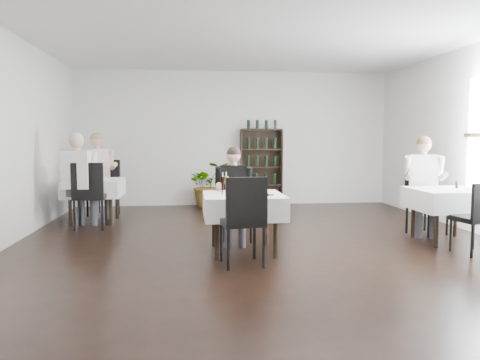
# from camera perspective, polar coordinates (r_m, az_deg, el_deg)

# --- Properties ---
(room_shell) EXTENTS (9.00, 9.00, 9.00)m
(room_shell) POSITION_cam_1_polar(r_m,az_deg,el_deg) (6.11, 3.21, 5.13)
(room_shell) COLOR black
(room_shell) RESTS_ON ground
(wine_shelf) EXTENTS (0.90, 0.28, 1.75)m
(wine_shelf) POSITION_cam_1_polar(r_m,az_deg,el_deg) (10.48, 2.63, 1.50)
(wine_shelf) COLOR black
(wine_shelf) RESTS_ON ground
(main_table) EXTENTS (1.03, 1.03, 0.77)m
(main_table) POSITION_cam_1_polar(r_m,az_deg,el_deg) (6.13, 0.40, -3.11)
(main_table) COLOR black
(main_table) RESTS_ON ground
(left_table) EXTENTS (0.98, 0.98, 0.77)m
(left_table) POSITION_cam_1_polar(r_m,az_deg,el_deg) (8.74, -17.36, -0.91)
(left_table) COLOR black
(left_table) RESTS_ON ground
(right_table) EXTENTS (0.98, 0.98, 0.77)m
(right_table) POSITION_cam_1_polar(r_m,az_deg,el_deg) (7.37, 23.97, -2.17)
(right_table) COLOR black
(right_table) RESTS_ON ground
(potted_tree) EXTENTS (1.07, 0.99, 0.99)m
(potted_tree) POSITION_cam_1_polar(r_m,az_deg,el_deg) (10.28, -3.89, -0.55)
(potted_tree) COLOR #24581E
(potted_tree) RESTS_ON ground
(main_chair_far) EXTENTS (0.55, 0.55, 0.98)m
(main_chair_far) POSITION_cam_1_polar(r_m,az_deg,el_deg) (6.96, 0.06, -2.65)
(main_chair_far) COLOR black
(main_chair_far) RESTS_ON ground
(main_chair_near) EXTENTS (0.54, 0.55, 1.06)m
(main_chair_near) POSITION_cam_1_polar(r_m,az_deg,el_deg) (5.44, 0.47, -4.33)
(main_chair_near) COLOR black
(main_chair_near) RESTS_ON ground
(left_chair_far) EXTENTS (0.63, 0.64, 1.08)m
(left_chair_far) POSITION_cam_1_polar(r_m,az_deg,el_deg) (9.55, -16.11, -0.42)
(left_chair_far) COLOR black
(left_chair_far) RESTS_ON ground
(left_chair_near) EXTENTS (0.52, 0.53, 1.11)m
(left_chair_near) POSITION_cam_1_polar(r_m,az_deg,el_deg) (8.07, -17.91, -1.32)
(left_chair_near) COLOR black
(left_chair_near) RESTS_ON ground
(right_chair_far) EXTENTS (0.63, 0.63, 1.05)m
(right_chair_far) POSITION_cam_1_polar(r_m,az_deg,el_deg) (7.91, 21.41, -1.77)
(right_chair_far) COLOR black
(right_chair_far) RESTS_ON ground
(right_chair_near) EXTENTS (0.50, 0.50, 0.94)m
(right_chair_near) POSITION_cam_1_polar(r_m,az_deg,el_deg) (6.72, 27.06, -3.68)
(right_chair_near) COLOR black
(right_chair_near) RESTS_ON ground
(diner_main) EXTENTS (0.53, 0.53, 1.38)m
(diner_main) POSITION_cam_1_polar(r_m,az_deg,el_deg) (6.62, -0.75, -0.92)
(diner_main) COLOR #393940
(diner_main) RESTS_ON ground
(diner_left_far) EXTENTS (0.70, 0.74, 1.62)m
(diner_left_far) POSITION_cam_1_polar(r_m,az_deg,el_deg) (9.36, -16.94, 1.43)
(diner_left_far) COLOR #393940
(diner_left_far) RESTS_ON ground
(diner_left_near) EXTENTS (0.64, 0.67, 1.60)m
(diner_left_near) POSITION_cam_1_polar(r_m,az_deg,el_deg) (8.13, -19.00, 0.81)
(diner_left_near) COLOR #393940
(diner_left_near) RESTS_ON ground
(diner_right_far) EXTENTS (0.65, 0.69, 1.54)m
(diner_right_far) POSITION_cam_1_polar(r_m,az_deg,el_deg) (7.81, 21.48, 0.30)
(diner_right_far) COLOR #393940
(diner_right_far) RESTS_ON ground
(plate_far) EXTENTS (0.25, 0.25, 0.07)m
(plate_far) POSITION_cam_1_polar(r_m,az_deg,el_deg) (6.27, 0.60, -1.40)
(plate_far) COLOR white
(plate_far) RESTS_ON main_table
(plate_near) EXTENTS (0.28, 0.28, 0.07)m
(plate_near) POSITION_cam_1_polar(r_m,az_deg,el_deg) (6.01, 1.12, -1.68)
(plate_near) COLOR white
(plate_near) RESTS_ON main_table
(pilsner_dark) EXTENTS (0.07, 0.07, 0.30)m
(pilsner_dark) POSITION_cam_1_polar(r_m,az_deg,el_deg) (5.97, -2.12, -0.71)
(pilsner_dark) COLOR black
(pilsner_dark) RESTS_ON main_table
(pilsner_lager) EXTENTS (0.07, 0.07, 0.28)m
(pilsner_lager) POSITION_cam_1_polar(r_m,az_deg,el_deg) (6.24, -1.69, -0.53)
(pilsner_lager) COLOR gold
(pilsner_lager) RESTS_ON main_table
(coke_bottle) EXTENTS (0.06, 0.06, 0.22)m
(coke_bottle) POSITION_cam_1_polar(r_m,az_deg,el_deg) (6.10, -0.78, -0.92)
(coke_bottle) COLOR silver
(coke_bottle) RESTS_ON main_table
(napkin_cutlery) EXTENTS (0.22, 0.20, 0.02)m
(napkin_cutlery) POSITION_cam_1_polar(r_m,az_deg,el_deg) (6.00, 3.09, -1.80)
(napkin_cutlery) COLOR black
(napkin_cutlery) RESTS_ON main_table
(pepper_mill) EXTENTS (0.05, 0.05, 0.10)m
(pepper_mill) POSITION_cam_1_polar(r_m,az_deg,el_deg) (7.52, 24.92, -0.53)
(pepper_mill) COLOR black
(pepper_mill) RESTS_ON right_table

